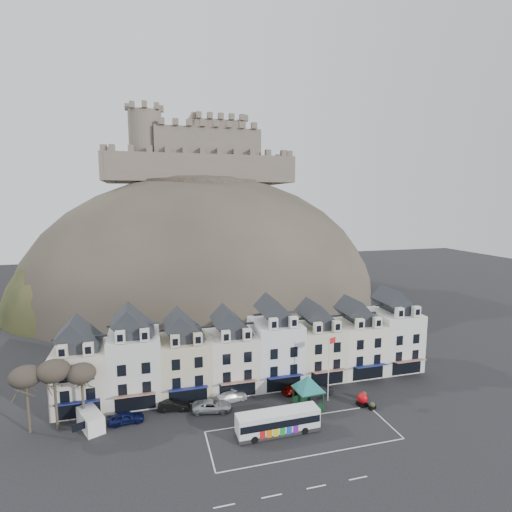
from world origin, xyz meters
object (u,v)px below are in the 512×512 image
Objects in this scene: car_charcoal at (319,391)px; car_maroon at (295,388)px; car_navy at (126,418)px; car_silver at (212,406)px; bus at (278,421)px; car_white at (231,396)px; red_buoy at (362,399)px; bus_shelter at (308,383)px; flagpole at (329,364)px; white_van at (91,420)px; car_black at (174,406)px.

car_maroon is at bearing 39.05° from car_charcoal.
car_navy reaches higher than car_silver.
bus is 9.80m from car_silver.
car_white is at bearing 111.07° from bus.
car_charcoal is at bearing 138.67° from red_buoy.
car_maroon is at bearing 88.58° from bus_shelter.
car_navy is 22.97m from car_maroon.
bus_shelter is 0.77× the size of flagpole.
bus_shelter is at bearing 162.05° from car_maroon.
white_van reaches higher than red_buoy.
bus_shelter is 1.54× the size of car_charcoal.
flagpole is 2.30× the size of car_maroon.
white_van is 1.13× the size of car_white.
car_maroon is at bearing -90.10° from car_navy.
bus is at bearing -126.14° from car_silver.
white_van is (-21.42, 7.08, -0.50)m from bus.
car_black is at bearing 167.34° from red_buoy.
car_charcoal is (-0.77, 1.52, -4.46)m from flagpole.
car_black is (-11.48, 8.57, -0.89)m from bus.
white_van is at bearing 173.36° from red_buoy.
car_white is at bearing -18.01° from white_van.
red_buoy is at bearing -30.74° from white_van.
white_van is 4.06m from car_navy.
flagpole is at bearing -85.08° from car_silver.
car_charcoal is at bearing -79.60° from car_silver.
bus is 13.35m from red_buoy.
car_charcoal reaches higher than car_black.
white_van is 1.10× the size of car_charcoal.
bus is at bearing -116.74° from car_navy.
car_charcoal is (2.89, -1.79, 0.07)m from car_maroon.
bus is 5.63× the size of red_buoy.
car_navy is at bearing 156.59° from bus.
car_charcoal is at bearing -84.20° from car_black.
car_navy is (-30.35, 4.02, -0.17)m from red_buoy.
car_white is at bearing 61.86° from car_charcoal.
flagpole is at bearing -26.95° from white_van.
white_van reaches higher than car_navy.
flagpole is 30.93m from white_van.
car_silver reaches higher than car_maroon.
red_buoy is (7.25, -1.43, -2.55)m from bus_shelter.
car_navy is (-26.56, 1.53, -4.48)m from flagpole.
red_buoy is (12.97, 3.07, -0.64)m from bus.
bus_shelter reaches higher than car_maroon.
bus_shelter is 27.38m from white_van.
car_black is 19.96m from car_charcoal.
car_maroon reaches higher than car_black.
car_charcoal is at bearing 38.85° from bus.
car_charcoal reaches higher than car_navy.
red_buoy is at bearing -102.08° from car_navy.
car_black is at bearing 171.71° from flagpole.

